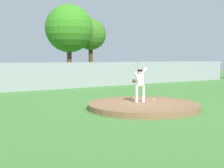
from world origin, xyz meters
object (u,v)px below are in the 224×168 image
Objects in this scene: baseball at (154,100)px; traffic_cone_orange at (128,77)px; parked_car_white at (93,73)px; parked_car_teal at (16,77)px; pitcher_youth at (140,82)px.

baseball is 17.71m from traffic_cone_orange.
parked_car_white reaches higher than baseball.
parked_car_white reaches higher than parked_car_teal.
baseball is 14.25m from parked_car_teal.
pitcher_youth reaches higher than baseball.
baseball is 0.02× the size of parked_car_white.
baseball is at bearing 8.53° from pitcher_youth.
pitcher_youth is 0.34× the size of parked_car_white.
parked_car_teal is (-7.41, -0.18, -0.08)m from parked_car_white.
traffic_cone_orange is (4.75, 0.82, -0.58)m from parked_car_white.
parked_car_teal is at bearing -178.62° from parked_car_white.
parked_car_teal is (-2.72, 13.98, 0.48)m from baseball.
traffic_cone_orange reaches higher than baseball.
baseball is at bearing -78.99° from parked_car_teal.
parked_car_white is 8.60× the size of traffic_cone_orange.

